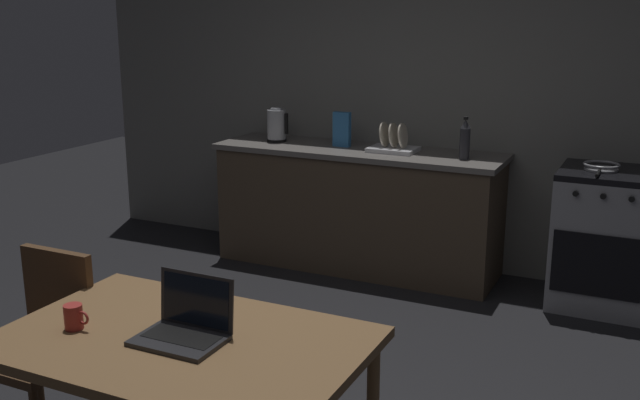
{
  "coord_description": "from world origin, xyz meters",
  "views": [
    {
      "loc": [
        1.63,
        -2.82,
        1.92
      ],
      "look_at": [
        -0.06,
        0.67,
        0.91
      ],
      "focal_mm": 41.62,
      "sensor_mm": 36.0,
      "label": 1
    }
  ],
  "objects_px": {
    "electric_kettle": "(277,125)",
    "cereal_box": "(342,129)",
    "coffee_mug": "(74,317)",
    "chair": "(45,338)",
    "frying_pan": "(601,167)",
    "bottle": "(465,139)",
    "dish_rack": "(393,145)",
    "stove_oven": "(603,239)",
    "dining_table": "(182,355)",
    "laptop": "(185,327)"
  },
  "relations": [
    {
      "from": "dish_rack",
      "to": "chair",
      "type": "bearing_deg",
      "value": -102.02
    },
    {
      "from": "electric_kettle",
      "to": "dish_rack",
      "type": "xyz_separation_m",
      "value": [
        0.96,
        0.0,
        -0.08
      ]
    },
    {
      "from": "bottle",
      "to": "cereal_box",
      "type": "relative_size",
      "value": 1.13
    },
    {
      "from": "electric_kettle",
      "to": "coffee_mug",
      "type": "bearing_deg",
      "value": -75.18
    },
    {
      "from": "bottle",
      "to": "dish_rack",
      "type": "distance_m",
      "value": 0.54
    },
    {
      "from": "laptop",
      "to": "cereal_box",
      "type": "height_order",
      "value": "cereal_box"
    },
    {
      "from": "coffee_mug",
      "to": "cereal_box",
      "type": "bearing_deg",
      "value": 94.9
    },
    {
      "from": "chair",
      "to": "bottle",
      "type": "xyz_separation_m",
      "value": [
        1.13,
        2.74,
        0.54
      ]
    },
    {
      "from": "frying_pan",
      "to": "coffee_mug",
      "type": "distance_m",
      "value": 3.4
    },
    {
      "from": "stove_oven",
      "to": "coffee_mug",
      "type": "distance_m",
      "value": 3.46
    },
    {
      "from": "stove_oven",
      "to": "frying_pan",
      "type": "distance_m",
      "value": 0.49
    },
    {
      "from": "electric_kettle",
      "to": "cereal_box",
      "type": "bearing_deg",
      "value": 2.11
    },
    {
      "from": "stove_oven",
      "to": "dish_rack",
      "type": "relative_size",
      "value": 2.69
    },
    {
      "from": "chair",
      "to": "stove_oven",
      "type": "bearing_deg",
      "value": 68.74
    },
    {
      "from": "bottle",
      "to": "frying_pan",
      "type": "relative_size",
      "value": 0.73
    },
    {
      "from": "frying_pan",
      "to": "coffee_mug",
      "type": "bearing_deg",
      "value": -117.57
    },
    {
      "from": "dining_table",
      "to": "bottle",
      "type": "relative_size",
      "value": 4.63
    },
    {
      "from": "stove_oven",
      "to": "dining_table",
      "type": "relative_size",
      "value": 0.68
    },
    {
      "from": "stove_oven",
      "to": "bottle",
      "type": "bearing_deg",
      "value": -177.09
    },
    {
      "from": "electric_kettle",
      "to": "stove_oven",
      "type": "bearing_deg",
      "value": -0.06
    },
    {
      "from": "electric_kettle",
      "to": "bottle",
      "type": "height_order",
      "value": "bottle"
    },
    {
      "from": "stove_oven",
      "to": "coffee_mug",
      "type": "xyz_separation_m",
      "value": [
        -1.62,
        -3.04,
        0.34
      ]
    },
    {
      "from": "electric_kettle",
      "to": "bottle",
      "type": "distance_m",
      "value": 1.49
    },
    {
      "from": "frying_pan",
      "to": "dish_rack",
      "type": "relative_size",
      "value": 1.17
    },
    {
      "from": "laptop",
      "to": "electric_kettle",
      "type": "bearing_deg",
      "value": 115.69
    },
    {
      "from": "stove_oven",
      "to": "chair",
      "type": "relative_size",
      "value": 1.03
    },
    {
      "from": "chair",
      "to": "frying_pan",
      "type": "bearing_deg",
      "value": 69.14
    },
    {
      "from": "chair",
      "to": "dish_rack",
      "type": "distance_m",
      "value": 2.89
    },
    {
      "from": "stove_oven",
      "to": "frying_pan",
      "type": "height_order",
      "value": "frying_pan"
    },
    {
      "from": "laptop",
      "to": "dish_rack",
      "type": "height_order",
      "value": "dish_rack"
    },
    {
      "from": "dining_table",
      "to": "cereal_box",
      "type": "bearing_deg",
      "value": 102.82
    },
    {
      "from": "chair",
      "to": "cereal_box",
      "type": "height_order",
      "value": "cereal_box"
    },
    {
      "from": "bottle",
      "to": "laptop",
      "type": "bearing_deg",
      "value": -95.15
    },
    {
      "from": "laptop",
      "to": "bottle",
      "type": "bearing_deg",
      "value": 87.74
    },
    {
      "from": "laptop",
      "to": "dining_table",
      "type": "bearing_deg",
      "value": -173.05
    },
    {
      "from": "dining_table",
      "to": "coffee_mug",
      "type": "distance_m",
      "value": 0.44
    },
    {
      "from": "stove_oven",
      "to": "bottle",
      "type": "distance_m",
      "value": 1.11
    },
    {
      "from": "coffee_mug",
      "to": "dish_rack",
      "type": "relative_size",
      "value": 0.32
    },
    {
      "from": "electric_kettle",
      "to": "coffee_mug",
      "type": "distance_m",
      "value": 3.16
    },
    {
      "from": "frying_pan",
      "to": "cereal_box",
      "type": "relative_size",
      "value": 1.55
    },
    {
      "from": "laptop",
      "to": "frying_pan",
      "type": "distance_m",
      "value": 3.13
    },
    {
      "from": "chair",
      "to": "dish_rack",
      "type": "relative_size",
      "value": 2.61
    },
    {
      "from": "electric_kettle",
      "to": "dish_rack",
      "type": "height_order",
      "value": "electric_kettle"
    },
    {
      "from": "laptop",
      "to": "cereal_box",
      "type": "xyz_separation_m",
      "value": [
        -0.69,
        2.95,
        0.25
      ]
    },
    {
      "from": "laptop",
      "to": "dish_rack",
      "type": "relative_size",
      "value": 0.94
    },
    {
      "from": "electric_kettle",
      "to": "chair",
      "type": "bearing_deg",
      "value": -82.53
    },
    {
      "from": "stove_oven",
      "to": "laptop",
      "type": "distance_m",
      "value": 3.18
    },
    {
      "from": "chair",
      "to": "bottle",
      "type": "relative_size",
      "value": 3.04
    },
    {
      "from": "bottle",
      "to": "dish_rack",
      "type": "xyz_separation_m",
      "value": [
        -0.53,
        0.05,
        -0.09
      ]
    },
    {
      "from": "cereal_box",
      "to": "bottle",
      "type": "bearing_deg",
      "value": -4.21
    }
  ]
}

